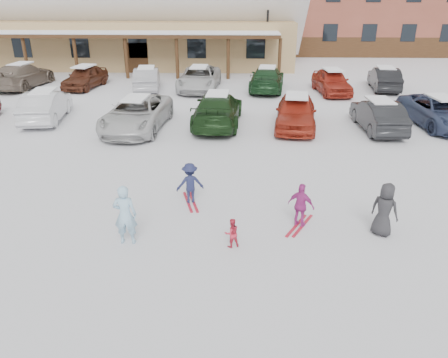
{
  "coord_description": "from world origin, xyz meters",
  "views": [
    {
      "loc": [
        0.65,
        -10.58,
        6.18
      ],
      "look_at": [
        0.3,
        1.0,
        1.0
      ],
      "focal_mm": 35.0,
      "sensor_mm": 36.0,
      "label": 1
    }
  ],
  "objects_px": {
    "parked_car_4": "(296,112)",
    "parked_car_9": "(147,79)",
    "child_magenta": "(301,206)",
    "parked_car_2": "(137,114)",
    "bystander_dark": "(385,210)",
    "parked_car_13": "(384,79)",
    "parked_car_3": "(218,109)",
    "parked_car_5": "(378,115)",
    "parked_car_1": "(46,106)",
    "parked_car_6": "(440,112)",
    "parked_car_7": "(22,76)",
    "parked_car_8": "(85,77)",
    "parked_car_12": "(332,81)",
    "toddler_red": "(232,233)",
    "parked_car_11": "(267,79)",
    "lamp_post": "(268,21)",
    "child_navy": "(190,183)",
    "adult_skier": "(125,215)",
    "day_lodge": "(122,14)",
    "parked_car_10": "(199,78)"
  },
  "relations": [
    {
      "from": "parked_car_5",
      "to": "parked_car_7",
      "type": "relative_size",
      "value": 0.8
    },
    {
      "from": "toddler_red",
      "to": "parked_car_4",
      "type": "distance_m",
      "value": 10.69
    },
    {
      "from": "parked_car_8",
      "to": "parked_car_12",
      "type": "distance_m",
      "value": 15.7
    },
    {
      "from": "toddler_red",
      "to": "parked_car_1",
      "type": "xyz_separation_m",
      "value": [
        -9.31,
        11.18,
        0.34
      ]
    },
    {
      "from": "lamp_post",
      "to": "parked_car_11",
      "type": "relative_size",
      "value": 1.28
    },
    {
      "from": "parked_car_1",
      "to": "parked_car_2",
      "type": "distance_m",
      "value": 4.97
    },
    {
      "from": "child_navy",
      "to": "parked_car_11",
      "type": "distance_m",
      "value": 16.13
    },
    {
      "from": "parked_car_2",
      "to": "parked_car_6",
      "type": "bearing_deg",
      "value": 8.22
    },
    {
      "from": "parked_car_13",
      "to": "parked_car_7",
      "type": "bearing_deg",
      "value": 7.02
    },
    {
      "from": "toddler_red",
      "to": "parked_car_3",
      "type": "height_order",
      "value": "parked_car_3"
    },
    {
      "from": "child_magenta",
      "to": "parked_car_9",
      "type": "height_order",
      "value": "parked_car_9"
    },
    {
      "from": "toddler_red",
      "to": "parked_car_3",
      "type": "distance_m",
      "value": 10.69
    },
    {
      "from": "parked_car_4",
      "to": "parked_car_6",
      "type": "distance_m",
      "value": 6.85
    },
    {
      "from": "toddler_red",
      "to": "parked_car_11",
      "type": "bearing_deg",
      "value": -116.35
    },
    {
      "from": "parked_car_6",
      "to": "parked_car_5",
      "type": "bearing_deg",
      "value": -172.74
    },
    {
      "from": "lamp_post",
      "to": "parked_car_12",
      "type": "height_order",
      "value": "lamp_post"
    },
    {
      "from": "child_magenta",
      "to": "lamp_post",
      "type": "bearing_deg",
      "value": -62.16
    },
    {
      "from": "parked_car_10",
      "to": "parked_car_4",
      "type": "bearing_deg",
      "value": -54.34
    },
    {
      "from": "parked_car_5",
      "to": "parked_car_2",
      "type": "bearing_deg",
      "value": -0.89
    },
    {
      "from": "adult_skier",
      "to": "parked_car_10",
      "type": "height_order",
      "value": "adult_skier"
    },
    {
      "from": "parked_car_2",
      "to": "parked_car_9",
      "type": "relative_size",
      "value": 1.25
    },
    {
      "from": "parked_car_13",
      "to": "parked_car_2",
      "type": "bearing_deg",
      "value": 39.13
    },
    {
      "from": "parked_car_1",
      "to": "parked_car_3",
      "type": "height_order",
      "value": "parked_car_3"
    },
    {
      "from": "bystander_dark",
      "to": "parked_car_12",
      "type": "height_order",
      "value": "bystander_dark"
    },
    {
      "from": "parked_car_5",
      "to": "parked_car_9",
      "type": "bearing_deg",
      "value": -35.62
    },
    {
      "from": "parked_car_7",
      "to": "parked_car_8",
      "type": "relative_size",
      "value": 1.28
    },
    {
      "from": "parked_car_6",
      "to": "parked_car_9",
      "type": "xyz_separation_m",
      "value": [
        -15.32,
        7.4,
        0.01
      ]
    },
    {
      "from": "lamp_post",
      "to": "parked_car_11",
      "type": "bearing_deg",
      "value": -92.86
    },
    {
      "from": "child_magenta",
      "to": "parked_car_4",
      "type": "relative_size",
      "value": 0.29
    },
    {
      "from": "parked_car_4",
      "to": "parked_car_9",
      "type": "relative_size",
      "value": 1.06
    },
    {
      "from": "bystander_dark",
      "to": "parked_car_4",
      "type": "height_order",
      "value": "parked_car_4"
    },
    {
      "from": "bystander_dark",
      "to": "parked_car_13",
      "type": "relative_size",
      "value": 0.35
    },
    {
      "from": "toddler_red",
      "to": "parked_car_9",
      "type": "distance_m",
      "value": 19.07
    },
    {
      "from": "parked_car_7",
      "to": "parked_car_11",
      "type": "distance_m",
      "value": 15.85
    },
    {
      "from": "adult_skier",
      "to": "parked_car_8",
      "type": "relative_size",
      "value": 0.4
    },
    {
      "from": "bystander_dark",
      "to": "parked_car_13",
      "type": "height_order",
      "value": "bystander_dark"
    },
    {
      "from": "bystander_dark",
      "to": "parked_car_11",
      "type": "distance_m",
      "value": 17.63
    },
    {
      "from": "child_navy",
      "to": "parked_car_4",
      "type": "bearing_deg",
      "value": -133.36
    },
    {
      "from": "parked_car_1",
      "to": "parked_car_7",
      "type": "height_order",
      "value": "parked_car_7"
    },
    {
      "from": "parked_car_1",
      "to": "parked_car_9",
      "type": "height_order",
      "value": "parked_car_1"
    },
    {
      "from": "toddler_red",
      "to": "bystander_dark",
      "type": "height_order",
      "value": "bystander_dark"
    },
    {
      "from": "day_lodge",
      "to": "parked_car_1",
      "type": "xyz_separation_m",
      "value": [
        0.25,
        -17.79,
        -3.21
      ]
    },
    {
      "from": "parked_car_8",
      "to": "parked_car_9",
      "type": "distance_m",
      "value": 4.12
    },
    {
      "from": "parked_car_13",
      "to": "parked_car_1",
      "type": "bearing_deg",
      "value": 28.65
    },
    {
      "from": "parked_car_1",
      "to": "parked_car_13",
      "type": "xyz_separation_m",
      "value": [
        18.77,
        7.47,
        -0.04
      ]
    },
    {
      "from": "bystander_dark",
      "to": "parked_car_12",
      "type": "bearing_deg",
      "value": -57.33
    },
    {
      "from": "child_magenta",
      "to": "parked_car_9",
      "type": "bearing_deg",
      "value": -37.34
    },
    {
      "from": "parked_car_3",
      "to": "parked_car_8",
      "type": "distance_m",
      "value": 11.96
    },
    {
      "from": "parked_car_8",
      "to": "parked_car_11",
      "type": "bearing_deg",
      "value": 7.9
    },
    {
      "from": "parked_car_3",
      "to": "parked_car_5",
      "type": "height_order",
      "value": "parked_car_3"
    }
  ]
}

